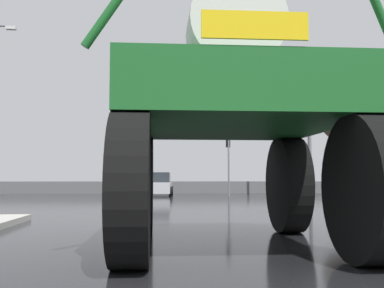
{
  "coord_description": "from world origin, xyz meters",
  "views": [
    {
      "loc": [
        -0.17,
        -2.02,
        1.14
      ],
      "look_at": [
        0.66,
        7.83,
        1.88
      ],
      "focal_mm": 42.91,
      "sensor_mm": 36.0,
      "label": 1
    }
  ],
  "objects_px": {
    "sedan_ahead": "(158,185)",
    "bare_tree_far_center": "(134,140)",
    "traffic_signal_near_right": "(307,126)",
    "bare_tree_right": "(349,119)",
    "traffic_signal_far_left": "(228,150)",
    "oversize_sprayer": "(229,119)",
    "streetlight_far_right": "(287,121)"
  },
  "relations": [
    {
      "from": "streetlight_far_right",
      "to": "bare_tree_far_center",
      "type": "xyz_separation_m",
      "value": [
        -10.64,
        7.12,
        -0.76
      ]
    },
    {
      "from": "sedan_ahead",
      "to": "traffic_signal_far_left",
      "type": "xyz_separation_m",
      "value": [
        4.5,
        -1.14,
        2.26
      ]
    },
    {
      "from": "sedan_ahead",
      "to": "traffic_signal_near_right",
      "type": "height_order",
      "value": "traffic_signal_near_right"
    },
    {
      "from": "traffic_signal_far_left",
      "to": "bare_tree_right",
      "type": "xyz_separation_m",
      "value": [
        7.39,
        -1.65,
        1.9
      ]
    },
    {
      "from": "traffic_signal_far_left",
      "to": "bare_tree_far_center",
      "type": "bearing_deg",
      "value": 127.94
    },
    {
      "from": "bare_tree_right",
      "to": "bare_tree_far_center",
      "type": "distance_m",
      "value": 16.94
    },
    {
      "from": "bare_tree_right",
      "to": "traffic_signal_far_left",
      "type": "bearing_deg",
      "value": 167.38
    },
    {
      "from": "sedan_ahead",
      "to": "bare_tree_right",
      "type": "height_order",
      "value": "bare_tree_right"
    },
    {
      "from": "sedan_ahead",
      "to": "bare_tree_far_center",
      "type": "xyz_separation_m",
      "value": [
        -1.89,
        7.06,
        3.55
      ]
    },
    {
      "from": "traffic_signal_far_left",
      "to": "oversize_sprayer",
      "type": "bearing_deg",
      "value": -99.33
    },
    {
      "from": "oversize_sprayer",
      "to": "bare_tree_far_center",
      "type": "height_order",
      "value": "bare_tree_far_center"
    },
    {
      "from": "bare_tree_far_center",
      "to": "streetlight_far_right",
      "type": "bearing_deg",
      "value": -33.78
    },
    {
      "from": "traffic_signal_far_left",
      "to": "streetlight_far_right",
      "type": "bearing_deg",
      "value": 14.19
    },
    {
      "from": "sedan_ahead",
      "to": "bare_tree_right",
      "type": "bearing_deg",
      "value": -99.14
    },
    {
      "from": "oversize_sprayer",
      "to": "streetlight_far_right",
      "type": "distance_m",
      "value": 24.07
    },
    {
      "from": "sedan_ahead",
      "to": "streetlight_far_right",
      "type": "xyz_separation_m",
      "value": [
        8.75,
        -0.06,
        4.32
      ]
    },
    {
      "from": "oversize_sprayer",
      "to": "traffic_signal_far_left",
      "type": "relative_size",
      "value": 1.4
    },
    {
      "from": "traffic_signal_near_right",
      "to": "bare_tree_right",
      "type": "xyz_separation_m",
      "value": [
        7.59,
        14.25,
        2.16
      ]
    },
    {
      "from": "traffic_signal_far_left",
      "to": "bare_tree_far_center",
      "type": "relative_size",
      "value": 0.73
    },
    {
      "from": "oversize_sprayer",
      "to": "traffic_signal_near_right",
      "type": "height_order",
      "value": "oversize_sprayer"
    },
    {
      "from": "bare_tree_right",
      "to": "oversize_sprayer",
      "type": "bearing_deg",
      "value": -118.8
    },
    {
      "from": "traffic_signal_far_left",
      "to": "streetlight_far_right",
      "type": "height_order",
      "value": "streetlight_far_right"
    },
    {
      "from": "traffic_signal_near_right",
      "to": "bare_tree_far_center",
      "type": "bearing_deg",
      "value": 104.39
    },
    {
      "from": "traffic_signal_near_right",
      "to": "bare_tree_far_center",
      "type": "distance_m",
      "value": 24.92
    },
    {
      "from": "traffic_signal_far_left",
      "to": "traffic_signal_near_right",
      "type": "bearing_deg",
      "value": -90.74
    },
    {
      "from": "bare_tree_far_center",
      "to": "traffic_signal_far_left",
      "type": "bearing_deg",
      "value": -52.06
    },
    {
      "from": "oversize_sprayer",
      "to": "bare_tree_right",
      "type": "xyz_separation_m",
      "value": [
        10.92,
        19.87,
        2.72
      ]
    },
    {
      "from": "oversize_sprayer",
      "to": "sedan_ahead",
      "type": "xyz_separation_m",
      "value": [
        -0.96,
        22.66,
        -1.44
      ]
    },
    {
      "from": "oversize_sprayer",
      "to": "streetlight_far_right",
      "type": "height_order",
      "value": "streetlight_far_right"
    },
    {
      "from": "traffic_signal_far_left",
      "to": "sedan_ahead",
      "type": "bearing_deg",
      "value": 165.82
    },
    {
      "from": "traffic_signal_near_right",
      "to": "bare_tree_far_center",
      "type": "height_order",
      "value": "bare_tree_far_center"
    },
    {
      "from": "sedan_ahead",
      "to": "traffic_signal_far_left",
      "type": "relative_size",
      "value": 1.03
    }
  ]
}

